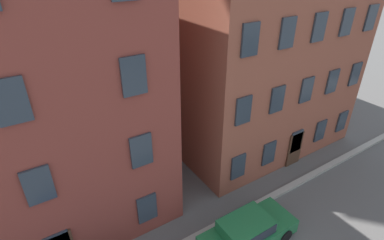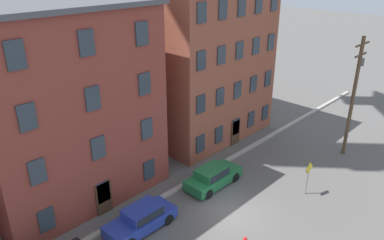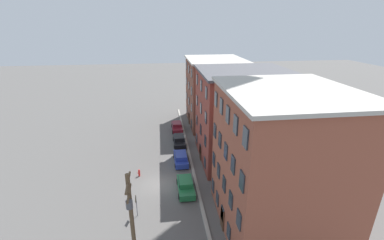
{
  "view_description": "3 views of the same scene",
  "coord_description": "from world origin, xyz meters",
  "px_view_note": "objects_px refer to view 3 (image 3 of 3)",
  "views": [
    {
      "loc": [
        -5.28,
        -3.18,
        11.38
      ],
      "look_at": [
        -1.17,
        3.24,
        7.1
      ],
      "focal_mm": 28.0,
      "sensor_mm": 36.0,
      "label": 1
    },
    {
      "loc": [
        -15.71,
        -11.55,
        14.86
      ],
      "look_at": [
        -1.0,
        2.6,
        6.03
      ],
      "focal_mm": 35.0,
      "sensor_mm": 36.0,
      "label": 2
    },
    {
      "loc": [
        26.69,
        0.68,
        18.4
      ],
      "look_at": [
        -1.85,
        4.28,
        7.47
      ],
      "focal_mm": 24.0,
      "sensor_mm": 36.0,
      "label": 3
    }
  ],
  "objects_px": {
    "caution_sign": "(136,202)",
    "utility_pole": "(133,229)",
    "car_black": "(179,140)",
    "fire_hydrant": "(139,173)",
    "car_maroon": "(177,126)",
    "car_blue": "(181,158)",
    "car_green": "(186,185)"
  },
  "relations": [
    {
      "from": "car_black",
      "to": "car_maroon",
      "type": "bearing_deg",
      "value": 179.36
    },
    {
      "from": "car_maroon",
      "to": "utility_pole",
      "type": "xyz_separation_m",
      "value": [
        29.35,
        -4.98,
        4.68
      ]
    },
    {
      "from": "car_blue",
      "to": "utility_pole",
      "type": "xyz_separation_m",
      "value": [
        17.59,
        -4.69,
        4.68
      ]
    },
    {
      "from": "caution_sign",
      "to": "utility_pole",
      "type": "relative_size",
      "value": 0.26
    },
    {
      "from": "car_blue",
      "to": "car_green",
      "type": "distance_m",
      "value": 6.43
    },
    {
      "from": "car_maroon",
      "to": "caution_sign",
      "type": "relative_size",
      "value": 1.74
    },
    {
      "from": "car_maroon",
      "to": "utility_pole",
      "type": "relative_size",
      "value": 0.45
    },
    {
      "from": "car_maroon",
      "to": "fire_hydrant",
      "type": "bearing_deg",
      "value": -22.11
    },
    {
      "from": "car_black",
      "to": "caution_sign",
      "type": "bearing_deg",
      "value": -19.22
    },
    {
      "from": "car_black",
      "to": "fire_hydrant",
      "type": "height_order",
      "value": "car_black"
    },
    {
      "from": "fire_hydrant",
      "to": "car_blue",
      "type": "bearing_deg",
      "value": 115.9
    },
    {
      "from": "car_black",
      "to": "utility_pole",
      "type": "xyz_separation_m",
      "value": [
        23.44,
        -4.92,
        4.68
      ]
    },
    {
      "from": "car_black",
      "to": "car_blue",
      "type": "relative_size",
      "value": 1.0
    },
    {
      "from": "utility_pole",
      "to": "fire_hydrant",
      "type": "bearing_deg",
      "value": -176.56
    },
    {
      "from": "car_black",
      "to": "fire_hydrant",
      "type": "bearing_deg",
      "value": -34.17
    },
    {
      "from": "car_maroon",
      "to": "car_green",
      "type": "bearing_deg",
      "value": -0.92
    },
    {
      "from": "car_maroon",
      "to": "utility_pole",
      "type": "distance_m",
      "value": 30.13
    },
    {
      "from": "car_black",
      "to": "fire_hydrant",
      "type": "xyz_separation_m",
      "value": [
        8.56,
        -5.81,
        -0.27
      ]
    },
    {
      "from": "car_maroon",
      "to": "car_black",
      "type": "distance_m",
      "value": 5.91
    },
    {
      "from": "fire_hydrant",
      "to": "car_maroon",
      "type": "bearing_deg",
      "value": 157.89
    },
    {
      "from": "car_green",
      "to": "utility_pole",
      "type": "height_order",
      "value": "utility_pole"
    },
    {
      "from": "car_blue",
      "to": "fire_hydrant",
      "type": "relative_size",
      "value": 4.58
    },
    {
      "from": "caution_sign",
      "to": "fire_hydrant",
      "type": "relative_size",
      "value": 2.64
    },
    {
      "from": "car_blue",
      "to": "utility_pole",
      "type": "bearing_deg",
      "value": -14.93
    },
    {
      "from": "car_green",
      "to": "fire_hydrant",
      "type": "bearing_deg",
      "value": -123.68
    },
    {
      "from": "car_blue",
      "to": "fire_hydrant",
      "type": "height_order",
      "value": "car_blue"
    },
    {
      "from": "car_maroon",
      "to": "caution_sign",
      "type": "xyz_separation_m",
      "value": [
        21.81,
        -5.61,
        0.94
      ]
    },
    {
      "from": "car_black",
      "to": "caution_sign",
      "type": "relative_size",
      "value": 1.74
    },
    {
      "from": "car_black",
      "to": "utility_pole",
      "type": "distance_m",
      "value": 24.4
    },
    {
      "from": "car_green",
      "to": "caution_sign",
      "type": "distance_m",
      "value": 6.5
    },
    {
      "from": "car_maroon",
      "to": "car_blue",
      "type": "height_order",
      "value": "same"
    },
    {
      "from": "car_green",
      "to": "caution_sign",
      "type": "relative_size",
      "value": 1.74
    }
  ]
}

